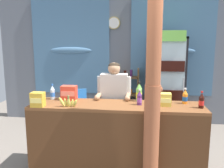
{
  "coord_description": "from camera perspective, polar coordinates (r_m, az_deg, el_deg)",
  "views": [
    {
      "loc": [
        0.43,
        -2.82,
        1.89
      ],
      "look_at": [
        -0.0,
        1.06,
        1.18
      ],
      "focal_mm": 39.47,
      "sensor_mm": 36.0,
      "label": 1
    }
  ],
  "objects": [
    {
      "name": "soda_bottle_water",
      "position": [
        3.82,
        -13.62,
        -1.97
      ],
      "size": [
        0.07,
        0.07,
        0.23
      ],
      "color": "silver",
      "rests_on": "stall_counter"
    },
    {
      "name": "drink_fridge",
      "position": [
        5.11,
        12.47,
        1.42
      ],
      "size": [
        0.71,
        0.64,
        2.05
      ],
      "color": "black",
      "rests_on": "ground"
    },
    {
      "name": "plastic_lawn_chair",
      "position": [
        5.17,
        -8.01,
        -5.46
      ],
      "size": [
        0.57,
        0.57,
        0.86
      ],
      "color": "#3884D6",
      "rests_on": "ground"
    },
    {
      "name": "soda_bottle_grape_soda",
      "position": [
        3.41,
        6.37,
        -3.29
      ],
      "size": [
        0.07,
        0.07,
        0.22
      ],
      "color": "#56286B",
      "rests_on": "stall_counter"
    },
    {
      "name": "soda_bottle_lime_soda",
      "position": [
        3.61,
        6.28,
        -2.02
      ],
      "size": [
        0.09,
        0.09,
        0.3
      ],
      "color": "#75C64C",
      "rests_on": "stall_counter"
    },
    {
      "name": "stall_counter",
      "position": [
        3.46,
        0.86,
        -11.53
      ],
      "size": [
        2.4,
        0.6,
        1.0
      ],
      "color": "brown",
      "rests_on": "ground"
    },
    {
      "name": "snack_box_instant_noodle",
      "position": [
        3.42,
        11.83,
        -3.52
      ],
      "size": [
        0.2,
        0.14,
        0.17
      ],
      "color": "#EAD14C",
      "rests_on": "stall_counter"
    },
    {
      "name": "ground_plane",
      "position": [
        4.36,
        0.05,
        -15.37
      ],
      "size": [
        7.48,
        7.48,
        0.0
      ],
      "primitive_type": "plane",
      "color": "slate"
    },
    {
      "name": "soda_bottle_orange_soda",
      "position": [
        3.61,
        16.55,
        -2.91
      ],
      "size": [
        0.07,
        0.07,
        0.22
      ],
      "color": "orange",
      "rests_on": "stall_counter"
    },
    {
      "name": "snack_box_crackers",
      "position": [
        3.73,
        -9.91,
        -2.02
      ],
      "size": [
        0.23,
        0.15,
        0.21
      ],
      "color": "#E5422D",
      "rests_on": "stall_counter"
    },
    {
      "name": "shopkeeper",
      "position": [
        3.9,
        0.46,
        -3.22
      ],
      "size": [
        0.53,
        0.42,
        1.54
      ],
      "color": "#28282D",
      "rests_on": "ground"
    },
    {
      "name": "timber_post",
      "position": [
        2.94,
        9.43,
        -1.32
      ],
      "size": [
        0.21,
        0.19,
        2.72
      ],
      "color": "#995133",
      "rests_on": "ground"
    },
    {
      "name": "back_wall_curtained",
      "position": [
        5.61,
        1.96,
        5.98
      ],
      "size": [
        5.59,
        0.22,
        2.84
      ],
      "color": "slate",
      "rests_on": "ground"
    },
    {
      "name": "bottle_shelf_rack",
      "position": [
        5.45,
        3.69,
        -2.77
      ],
      "size": [
        0.48,
        0.28,
        1.27
      ],
      "color": "brown",
      "rests_on": "ground"
    },
    {
      "name": "soda_bottle_cola",
      "position": [
        3.44,
        20.01,
        -3.71
      ],
      "size": [
        0.07,
        0.07,
        0.23
      ],
      "color": "black",
      "rests_on": "stall_counter"
    },
    {
      "name": "snack_box_choco_powder",
      "position": [
        3.45,
        -16.81,
        -3.47
      ],
      "size": [
        0.17,
        0.13,
        0.19
      ],
      "color": "gold",
      "rests_on": "stall_counter"
    },
    {
      "name": "banana_bunch",
      "position": [
        3.36,
        -10.09,
        -4.23
      ],
      "size": [
        0.27,
        0.05,
        0.16
      ],
      "color": "#CCC14C",
      "rests_on": "stall_counter"
    }
  ]
}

